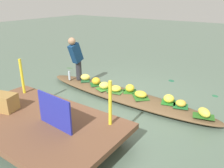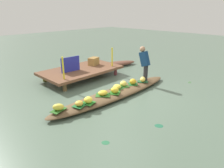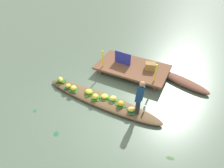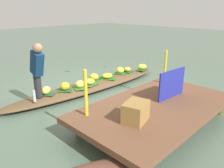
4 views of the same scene
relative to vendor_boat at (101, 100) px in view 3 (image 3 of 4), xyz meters
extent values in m
plane|color=#536856|center=(0.00, 0.00, -0.10)|extent=(40.00, 40.00, 0.00)
cube|color=brown|center=(0.36, 2.31, 0.24)|extent=(3.20, 1.80, 0.10)
cylinder|color=brown|center=(-0.92, 1.59, 0.04)|extent=(0.14, 0.14, 0.29)
cylinder|color=brown|center=(1.64, 1.59, 0.04)|extent=(0.14, 0.14, 0.29)
cylinder|color=brown|center=(-0.92, 3.03, 0.04)|extent=(0.14, 0.14, 0.29)
cylinder|color=brown|center=(1.64, 3.03, 0.04)|extent=(0.14, 0.14, 0.29)
ellipsoid|color=brown|center=(0.00, 0.00, 0.00)|extent=(4.98, 1.01, 0.20)
ellipsoid|color=brown|center=(2.59, 2.58, 0.02)|extent=(2.48, 1.26, 0.23)
cube|color=#386F2E|center=(0.13, 0.08, 0.10)|extent=(0.42, 0.37, 0.01)
ellipsoid|color=yellow|center=(0.13, 0.08, 0.18)|extent=(0.35, 0.33, 0.15)
cube|color=#247124|center=(-1.21, -0.07, 0.10)|extent=(0.39, 0.41, 0.01)
ellipsoid|color=yellow|center=(-1.21, -0.07, 0.19)|extent=(0.31, 0.31, 0.18)
cube|color=#3B8330|center=(0.47, 0.11, 0.10)|extent=(0.42, 0.46, 0.01)
ellipsoid|color=#F0D552|center=(0.47, 0.11, 0.19)|extent=(0.35, 0.34, 0.18)
cube|color=#21532E|center=(1.30, -0.10, 0.10)|extent=(0.42, 0.45, 0.01)
ellipsoid|color=#F9D657|center=(1.30, -0.10, 0.19)|extent=(0.33, 0.31, 0.18)
cube|color=#29611E|center=(-2.04, 0.15, 0.10)|extent=(0.46, 0.34, 0.01)
ellipsoid|color=yellow|center=(-2.04, 0.15, 0.19)|extent=(0.35, 0.33, 0.18)
cube|color=#236127|center=(0.84, -0.01, 0.10)|extent=(0.45, 0.45, 0.01)
ellipsoid|color=gold|center=(0.84, -0.01, 0.20)|extent=(0.28, 0.26, 0.20)
cube|color=#2C6622|center=(-0.56, 0.04, 0.10)|extent=(0.54, 0.55, 0.01)
ellipsoid|color=gold|center=(-0.56, 0.04, 0.18)|extent=(0.35, 0.30, 0.15)
cube|color=#1F662D|center=(-1.51, -0.03, 0.10)|extent=(0.39, 0.37, 0.01)
ellipsoid|color=gold|center=(-1.51, -0.03, 0.17)|extent=(0.32, 0.32, 0.14)
cube|color=#2B7021|center=(-0.18, -0.10, 0.10)|extent=(0.45, 0.44, 0.01)
ellipsoid|color=yellow|center=(-0.18, -0.10, 0.20)|extent=(0.33, 0.34, 0.19)
cylinder|color=#28282D|center=(1.50, -0.07, 0.37)|extent=(0.16, 0.16, 0.55)
cube|color=navy|center=(1.51, 0.02, 0.89)|extent=(0.20, 0.44, 0.58)
sphere|color=#9E7556|center=(1.51, 0.13, 1.23)|extent=(0.20, 0.20, 0.20)
cylinder|color=silver|center=(1.70, 0.12, 0.23)|extent=(0.06, 0.06, 0.26)
cube|color=#242A99|center=(-0.14, 2.31, 0.58)|extent=(0.80, 0.09, 0.58)
cylinder|color=yellow|center=(-0.84, 1.71, 0.69)|extent=(0.06, 0.06, 0.80)
cylinder|color=yellow|center=(1.56, 1.71, 0.69)|extent=(0.06, 0.06, 0.80)
cube|color=olive|center=(1.14, 2.43, 0.45)|extent=(0.51, 0.43, 0.33)
ellipsoid|color=#215F41|center=(-0.57, -1.98, -0.09)|extent=(0.27, 0.28, 0.01)
ellipsoid|color=#286641|center=(-1.94, -1.53, -0.09)|extent=(0.23, 0.23, 0.01)
ellipsoid|color=#40663D|center=(2.97, -1.15, -0.09)|extent=(0.27, 0.18, 0.01)
camera|label=1|loc=(-2.81, 4.51, 2.36)|focal=36.48mm
camera|label=2|loc=(-4.38, -4.12, 2.57)|focal=32.06mm
camera|label=3|loc=(2.78, -4.54, 5.08)|focal=30.40mm
camera|label=4|loc=(3.67, 4.41, 2.02)|focal=35.71mm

